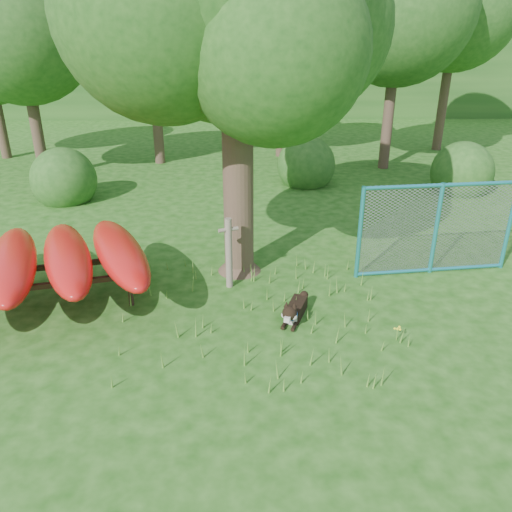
{
  "coord_description": "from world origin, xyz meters",
  "views": [
    {
      "loc": [
        -0.03,
        -6.28,
        4.33
      ],
      "look_at": [
        0.2,
        1.2,
        1.0
      ],
      "focal_mm": 35.0,
      "sensor_mm": 36.0,
      "label": 1
    }
  ],
  "objects_px": {
    "oak_tree": "(233,5)",
    "husky_dog": "(294,311)",
    "fence_section": "(436,229)",
    "kayak_rack": "(40,261)"
  },
  "relations": [
    {
      "from": "oak_tree",
      "to": "husky_dog",
      "type": "distance_m",
      "value": 5.08
    },
    {
      "from": "oak_tree",
      "to": "fence_section",
      "type": "relative_size",
      "value": 2.3
    },
    {
      "from": "oak_tree",
      "to": "kayak_rack",
      "type": "distance_m",
      "value": 5.28
    },
    {
      "from": "husky_dog",
      "to": "fence_section",
      "type": "bearing_deg",
      "value": 51.14
    },
    {
      "from": "kayak_rack",
      "to": "fence_section",
      "type": "xyz_separation_m",
      "value": [
        7.12,
        1.11,
        0.06
      ]
    },
    {
      "from": "husky_dog",
      "to": "fence_section",
      "type": "relative_size",
      "value": 0.32
    },
    {
      "from": "oak_tree",
      "to": "husky_dog",
      "type": "relative_size",
      "value": 7.23
    },
    {
      "from": "husky_dog",
      "to": "fence_section",
      "type": "xyz_separation_m",
      "value": [
        2.88,
        1.72,
        0.75
      ]
    },
    {
      "from": "kayak_rack",
      "to": "fence_section",
      "type": "height_order",
      "value": "fence_section"
    },
    {
      "from": "kayak_rack",
      "to": "husky_dog",
      "type": "distance_m",
      "value": 4.33
    }
  ]
}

